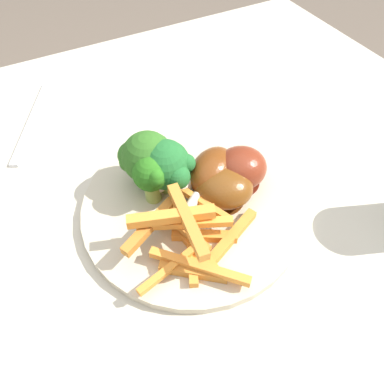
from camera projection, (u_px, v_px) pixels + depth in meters
The scene contains 11 objects.
ground_plane at pixel (174, 354), 1.05m from camera, with size 6.00×6.00×0.00m, color #6B5B4C.
dining_table at pixel (158, 237), 0.56m from camera, with size 1.01×0.77×0.75m.
dinner_plate at pixel (192, 205), 0.44m from camera, with size 0.27×0.27×0.01m, color beige.
broccoli_floret_front at pixel (168, 166), 0.42m from camera, with size 0.06×0.07×0.07m.
broccoli_floret_middle at pixel (151, 175), 0.41m from camera, with size 0.04×0.05×0.07m.
broccoli_floret_back at pixel (145, 161), 0.42m from camera, with size 0.06×0.07×0.07m.
carrot_fries_pile at pixel (190, 236), 0.38m from camera, with size 0.16×0.14×0.05m.
chicken_drumstick_near at pixel (220, 187), 0.43m from camera, with size 0.12×0.09×0.04m.
chicken_drumstick_far at pixel (211, 174), 0.44m from camera, with size 0.12×0.10×0.05m.
chicken_drumstick_extra at pixel (237, 169), 0.44m from camera, with size 0.12×0.07×0.05m.
fork at pixel (32, 121), 0.55m from camera, with size 0.19×0.01×0.01m, color silver.
Camera 1 is at (0.10, 0.29, 1.11)m, focal length 33.81 mm.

